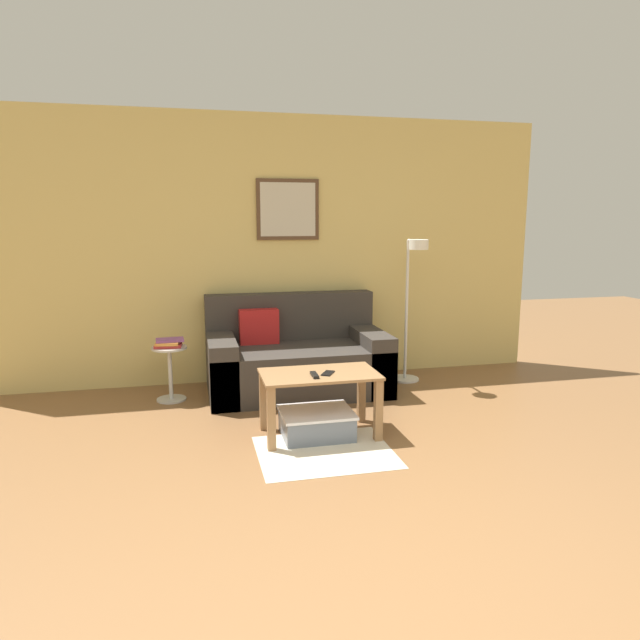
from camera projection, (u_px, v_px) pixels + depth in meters
ground_plane at (393, 624)px, 2.25m from camera, size 16.00×16.00×0.00m
wall_back at (265, 250)px, 5.51m from camera, size 5.60×0.09×2.55m
area_rug at (325, 452)px, 3.90m from camera, size 0.92×0.76×0.01m
couch at (296, 359)px, 5.28m from camera, size 1.61×0.92×0.87m
coffee_table at (319, 387)px, 4.16m from camera, size 0.85×0.48×0.47m
storage_bin at (316, 423)px, 4.18m from camera, size 0.53×0.43×0.19m
floor_lamp at (412, 297)px, 5.38m from camera, size 0.28×0.48×1.39m
side_table at (170, 369)px, 4.98m from camera, size 0.30×0.30×0.48m
book_stack at (169, 343)px, 4.94m from camera, size 0.26×0.21×0.07m
remote_control at (315, 375)px, 4.05m from camera, size 0.04×0.15×0.02m
cell_phone at (328, 373)px, 4.12m from camera, size 0.13×0.15×0.01m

